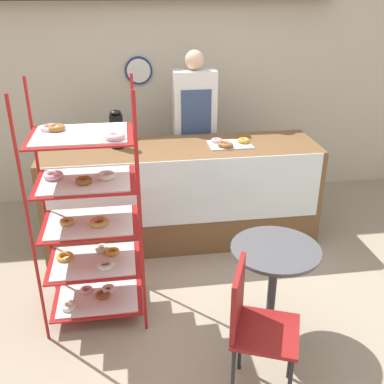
{
  "coord_description": "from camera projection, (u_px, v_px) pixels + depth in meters",
  "views": [
    {
      "loc": [
        -0.47,
        -2.85,
        2.34
      ],
      "look_at": [
        0.0,
        0.37,
        0.82
      ],
      "focal_mm": 42.0,
      "sensor_mm": 36.0,
      "label": 1
    }
  ],
  "objects": [
    {
      "name": "ground_plane",
      "position": [
        199.0,
        304.0,
        3.61
      ],
      "size": [
        14.0,
        14.0,
        0.0
      ],
      "primitive_type": "plane",
      "color": "gray"
    },
    {
      "name": "back_wall",
      "position": [
        168.0,
        80.0,
        4.99
      ],
      "size": [
        10.0,
        0.3,
        2.7
      ],
      "color": "beige",
      "rests_on": "ground_plane"
    },
    {
      "name": "display_counter",
      "position": [
        182.0,
        194.0,
        4.35
      ],
      "size": [
        2.58,
        0.72,
        0.97
      ],
      "color": "brown",
      "rests_on": "ground_plane"
    },
    {
      "name": "pastry_rack",
      "position": [
        90.0,
        222.0,
        3.2
      ],
      "size": [
        0.73,
        0.55,
        1.78
      ],
      "color": "#A51919",
      "rests_on": "ground_plane"
    },
    {
      "name": "person_worker",
      "position": [
        195.0,
        129.0,
        4.66
      ],
      "size": [
        0.43,
        0.23,
        1.76
      ],
      "color": "#282833",
      "rests_on": "ground_plane"
    },
    {
      "name": "cafe_table",
      "position": [
        274.0,
        271.0,
        3.09
      ],
      "size": [
        0.61,
        0.61,
        0.73
      ],
      "color": "#262628",
      "rests_on": "ground_plane"
    },
    {
      "name": "cafe_chair",
      "position": [
        252.0,
        320.0,
        2.61
      ],
      "size": [
        0.49,
        0.49,
        0.9
      ],
      "rotation": [
        0.0,
        0.0,
        7.47
      ],
      "color": "black",
      "rests_on": "ground_plane"
    },
    {
      "name": "coffee_carafe",
      "position": [
        117.0,
        129.0,
        4.06
      ],
      "size": [
        0.12,
        0.12,
        0.35
      ],
      "color": "black",
      "rests_on": "display_counter"
    },
    {
      "name": "donut_tray_counter",
      "position": [
        229.0,
        144.0,
        4.17
      ],
      "size": [
        0.4,
        0.28,
        0.05
      ],
      "color": "silver",
      "rests_on": "display_counter"
    }
  ]
}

